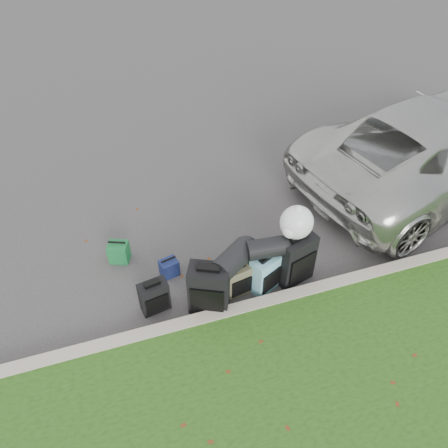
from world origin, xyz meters
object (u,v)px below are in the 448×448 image
object	(u,v)px
suitcase_small_black	(154,297)
tote_navy	(169,268)
suitcase_teal	(265,273)
suitcase_large_black_right	(295,258)
suv	(438,146)
suitcase_large_black_left	(209,289)
tote_green	(119,252)
suitcase_olive	(237,279)

from	to	relation	value
suitcase_small_black	tote_navy	distance (m)	0.63
suitcase_teal	suitcase_large_black_right	xyz separation A→B (m)	(0.46, 0.05, 0.10)
tote_navy	suv	bearing A→B (deg)	-3.83
suitcase_small_black	tote_navy	size ratio (longest dim) A/B	1.78
suitcase_teal	suitcase_large_black_left	bearing A→B (deg)	161.42
suv	suitcase_large_black_right	world-z (taller)	suv
suitcase_large_black_left	tote_green	world-z (taller)	suitcase_large_black_left
suitcase_large_black_left	suitcase_large_black_right	bearing A→B (deg)	31.12
suitcase_teal	tote_green	distance (m)	2.19
suitcase_small_black	tote_green	bearing A→B (deg)	97.93
tote_navy	suitcase_large_black_left	bearing A→B (deg)	-75.49
suitcase_olive	suitcase_teal	size ratio (longest dim) A/B	0.86
suitcase_olive	tote_green	bearing A→B (deg)	132.84
suitcase_large_black_left	suitcase_teal	world-z (taller)	suitcase_large_black_left
suitcase_small_black	suitcase_large_black_left	size ratio (longest dim) A/B	0.63
suv	tote_green	distance (m)	5.70
suitcase_teal	suitcase_small_black	bearing A→B (deg)	150.83
suitcase_large_black_left	suitcase_olive	world-z (taller)	suitcase_large_black_left
suv	suitcase_large_black_left	xyz separation A→B (m)	(-4.63, -1.54, -0.36)
suitcase_teal	suitcase_olive	bearing A→B (deg)	148.34
suitcase_teal	tote_green	xyz separation A→B (m)	(-1.85, 1.17, -0.13)
suv	tote_navy	size ratio (longest dim) A/B	19.95
suv	suitcase_large_black_right	distance (m)	3.65
suitcase_olive	tote_green	size ratio (longest dim) A/B	1.55
tote_green	tote_navy	bearing A→B (deg)	-17.10
tote_green	tote_navy	world-z (taller)	tote_green
suitcase_large_black_right	tote_navy	world-z (taller)	suitcase_large_black_right
suitcase_olive	suitcase_teal	xyz separation A→B (m)	(0.38, -0.05, 0.04)
tote_green	suitcase_small_black	bearing A→B (deg)	-51.05
suitcase_teal	suitcase_large_black_right	distance (m)	0.47
suv	suitcase_large_black_left	world-z (taller)	suv
suitcase_large_black_left	suitcase_olive	xyz separation A→B (m)	(0.44, 0.14, -0.13)
suitcase_small_black	suitcase_large_black_left	xyz separation A→B (m)	(0.70, -0.21, 0.14)
suv	suitcase_teal	size ratio (longest dim) A/B	9.21
tote_green	suitcase_large_black_left	bearing A→B (deg)	-29.20
suv	suitcase_large_black_left	size ratio (longest dim) A/B	7.08
suitcase_small_black	suitcase_large_black_right	distance (m)	1.99
suv	suitcase_small_black	distance (m)	5.52
suitcase_large_black_right	tote_green	world-z (taller)	suitcase_large_black_right
suitcase_large_black_left	suitcase_large_black_right	world-z (taller)	suitcase_large_black_right
tote_green	tote_navy	size ratio (longest dim) A/B	1.20
suitcase_olive	suitcase_teal	bearing A→B (deg)	-16.71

